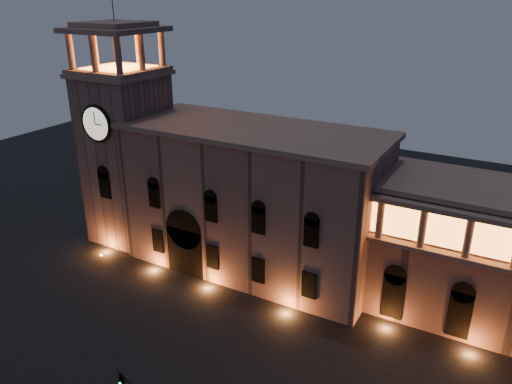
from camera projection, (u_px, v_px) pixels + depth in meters
ground at (150, 382)px, 43.75m from camera, size 160.00×160.00×0.00m
government_building at (253, 200)px, 59.11m from camera, size 30.80×12.80×17.60m
clock_tower at (127, 149)px, 65.28m from camera, size 9.80×9.80×32.40m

